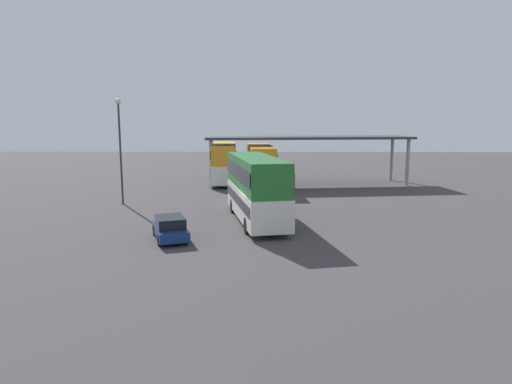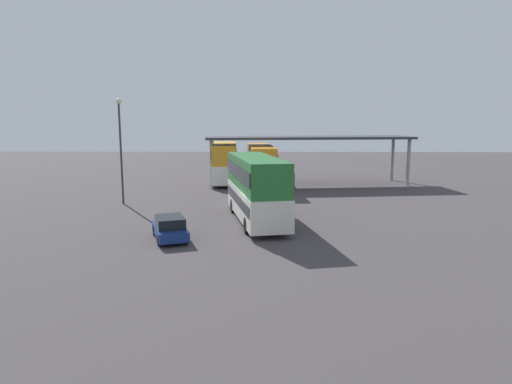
{
  "view_description": "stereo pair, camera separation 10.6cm",
  "coord_description": "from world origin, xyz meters",
  "px_view_note": "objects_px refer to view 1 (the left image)",
  "views": [
    {
      "loc": [
        0.24,
        -26.7,
        6.67
      ],
      "look_at": [
        -0.06,
        2.18,
        2.0
      ],
      "focal_mm": 30.84,
      "sensor_mm": 36.0,
      "label": 1
    },
    {
      "loc": [
        0.34,
        -26.7,
        6.67
      ],
      "look_at": [
        -0.06,
        2.18,
        2.0
      ],
      "focal_mm": 30.84,
      "sensor_mm": 36.0,
      "label": 2
    }
  ],
  "objects_px": {
    "double_decker_main": "(256,186)",
    "parked_hatchback": "(170,228)",
    "double_decker_mid_row": "(260,164)",
    "lamppost_tall": "(120,139)",
    "double_decker_near_canopy": "(224,161)"
  },
  "relations": [
    {
      "from": "parked_hatchback",
      "to": "double_decker_mid_row",
      "type": "bearing_deg",
      "value": -33.12
    },
    {
      "from": "double_decker_main",
      "to": "double_decker_mid_row",
      "type": "xyz_separation_m",
      "value": [
        0.26,
        16.44,
        -0.07
      ]
    },
    {
      "from": "parked_hatchback",
      "to": "lamppost_tall",
      "type": "bearing_deg",
      "value": 9.77
    },
    {
      "from": "double_decker_main",
      "to": "lamppost_tall",
      "type": "xyz_separation_m",
      "value": [
        -10.92,
        6.19,
        2.88
      ]
    },
    {
      "from": "double_decker_main",
      "to": "parked_hatchback",
      "type": "bearing_deg",
      "value": 122.36
    },
    {
      "from": "double_decker_main",
      "to": "lamppost_tall",
      "type": "height_order",
      "value": "lamppost_tall"
    },
    {
      "from": "double_decker_main",
      "to": "parked_hatchback",
      "type": "relative_size",
      "value": 2.53
    },
    {
      "from": "parked_hatchback",
      "to": "lamppost_tall",
      "type": "xyz_separation_m",
      "value": [
        -6.08,
        10.83,
        4.59
      ]
    },
    {
      "from": "double_decker_main",
      "to": "double_decker_mid_row",
      "type": "distance_m",
      "value": 16.44
    },
    {
      "from": "double_decker_main",
      "to": "double_decker_near_canopy",
      "type": "distance_m",
      "value": 19.6
    },
    {
      "from": "lamppost_tall",
      "to": "double_decker_main",
      "type": "bearing_deg",
      "value": -29.57
    },
    {
      "from": "double_decker_main",
      "to": "lamppost_tall",
      "type": "bearing_deg",
      "value": 48.98
    },
    {
      "from": "double_decker_near_canopy",
      "to": "double_decker_mid_row",
      "type": "xyz_separation_m",
      "value": [
        3.99,
        -2.8,
        -0.04
      ]
    },
    {
      "from": "double_decker_near_canopy",
      "to": "lamppost_tall",
      "type": "xyz_separation_m",
      "value": [
        -7.19,
        -13.05,
        2.91
      ]
    },
    {
      "from": "double_decker_main",
      "to": "parked_hatchback",
      "type": "distance_m",
      "value": 6.91
    }
  ]
}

